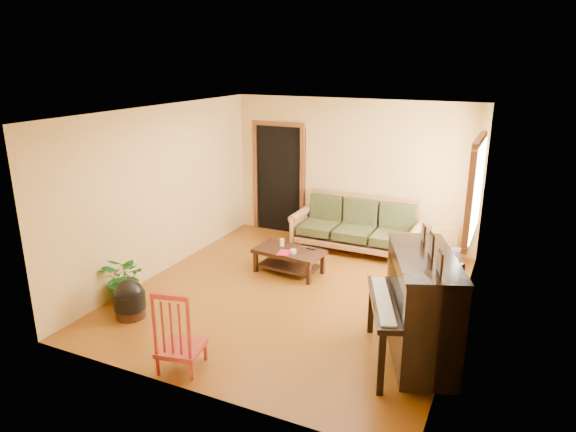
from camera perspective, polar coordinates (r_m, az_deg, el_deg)
The scene contains 16 objects.
floor at distance 7.51m, azimuth 0.68°, elevation -8.64°, with size 5.00×5.00×0.00m, color #60320C.
doorway at distance 9.88m, azimuth -1.04°, elevation 4.07°, with size 1.08×0.16×2.05m, color black.
window at distance 7.69m, azimuth 20.10°, elevation 2.81°, with size 0.12×1.36×1.46m, color white.
sofa at distance 9.00m, azimuth 7.50°, elevation -1.09°, with size 2.20×0.92×0.94m, color brown.
coffee_table at distance 8.13m, azimuth 0.11°, elevation -5.05°, with size 1.07×0.58×0.39m, color black.
armchair at distance 6.96m, azimuth 14.99°, elevation -7.88°, with size 0.75×0.79×0.79m, color brown.
piano at distance 5.87m, azimuth 14.56°, elevation -10.10°, with size 0.85×1.45×1.28m, color black.
footstool at distance 7.12m, azimuth -17.16°, elevation -9.24°, with size 0.41×0.41×0.39m, color black.
red_chair at distance 5.78m, azimuth -11.92°, elevation -12.10°, with size 0.45×0.50×0.97m, color maroon.
leaning_frame at distance 9.10m, azimuth 16.97°, elevation -2.72°, with size 0.43×0.10×0.58m, color gold.
ceramic_crock at distance 8.94m, azimuth 18.20°, elevation -4.30°, with size 0.20×0.20×0.25m, color #3856A8.
potted_plant at distance 7.47m, azimuth -17.61°, elevation -6.64°, with size 0.64×0.56×0.72m, color #1B5F1D.
book at distance 7.91m, azimuth -1.09°, elevation -4.08°, with size 0.18×0.25×0.02m, color #A71623.
candle at distance 8.20m, azimuth -0.67°, elevation -2.95°, with size 0.07×0.07×0.12m, color silver.
glass_jar at distance 7.90m, azimuth 0.59°, elevation -3.97°, with size 0.09×0.09×0.06m, color white.
remote at distance 8.08m, azimuth 2.59°, elevation -3.65°, with size 0.16×0.04×0.02m, color black.
Camera 1 is at (2.77, -6.16, 3.28)m, focal length 32.00 mm.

